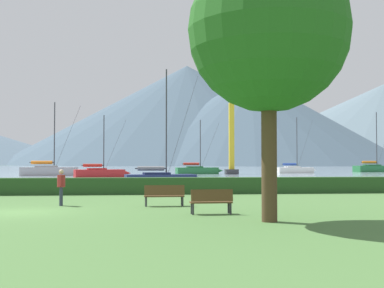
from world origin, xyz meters
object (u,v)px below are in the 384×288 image
Objects in this scene: sailboat_slip_6 at (161,178)px; park_tree at (274,22)px; park_bench_near_path at (164,194)px; dock_crane at (233,143)px; sailboat_slip_1 at (198,170)px; person_standing_walker at (61,184)px; sailboat_slip_7 at (100,173)px; sailboat_slip_3 at (50,170)px; sailboat_slip_9 at (375,168)px; park_bench_under_tree at (211,200)px; sailboat_slip_2 at (295,170)px.

park_tree is at bearing -92.07° from sailboat_slip_6.
park_bench_near_path is 0.12× the size of dock_crane.
person_standing_walker is at bearing -108.85° from sailboat_slip_1.
person_standing_walker is at bearing -102.55° from sailboat_slip_7.
sailboat_slip_3 is at bearing 106.89° from sailboat_slip_6.
sailboat_slip_1 is 67.50m from park_tree.
sailboat_slip_3 reaches higher than park_tree.
sailboat_slip_1 is 21.97m from sailboat_slip_7.
park_tree is 0.64× the size of dock_crane.
sailboat_slip_9 is 1.22× the size of park_tree.
park_bench_under_tree is at bearing -102.58° from sailboat_slip_1.
sailboat_slip_3 is 0.70× the size of dock_crane.
dock_crane is at bearing 63.23° from sailboat_slip_6.
park_tree is at bearing -114.49° from sailboat_slip_2.
park_tree reaches higher than person_standing_walker.
sailboat_slip_1 is 0.75× the size of sailboat_slip_9.
sailboat_slip_2 is 75.83m from park_tree.
sailboat_slip_9 is at bearing 42.48° from sailboat_slip_6.
park_bench_near_path is (-45.53, -74.01, -0.24)m from sailboat_slip_9.
sailboat_slip_3 is at bearing -168.27° from dock_crane.
sailboat_slip_3 is 11.47m from sailboat_slip_7.
park_tree is (17.37, -59.08, 5.96)m from sailboat_slip_3.
sailboat_slip_9 is at bearing 17.13° from sailboat_slip_2.
dock_crane is (13.26, 38.19, 4.47)m from sailboat_slip_6.
sailboat_slip_6 is 20.48m from park_bench_near_path.
dock_crane is (18.68, 57.86, 4.08)m from person_standing_walker.
park_bench_near_path is at bearing -118.64° from sailboat_slip_2.
park_bench_under_tree is (-6.89, -64.45, -0.12)m from sailboat_slip_1.
sailboat_slip_9 reaches higher than sailboat_slip_6.
dock_crane is (28.02, 5.82, 4.30)m from sailboat_slip_3.
park_tree is at bearing -71.35° from sailboat_slip_3.
sailboat_slip_1 is at bearing 74.97° from person_standing_walker.
park_bench_under_tree is at bearing -95.62° from sailboat_slip_6.
sailboat_slip_2 is 42.57m from sailboat_slip_3.
dock_crane is (5.53, -2.13, 4.40)m from sailboat_slip_1.
sailboat_slip_1 is 18.74m from sailboat_slip_2.
dock_crane is (-12.57, -7.03, 4.42)m from sailboat_slip_2.
sailboat_slip_9 reaches higher than park_bench_near_path.
sailboat_slip_3 is 58.62m from park_bench_under_tree.
dock_crane is at bearing 75.44° from park_bench_under_tree.
sailboat_slip_2 is at bearing 52.64° from sailboat_slip_6.
park_tree is at bearing -43.95° from person_standing_walker.
sailboat_slip_6 reaches higher than person_standing_walker.
dock_crane is at bearing -27.60° from sailboat_slip_1.
sailboat_slip_9 is at bearing 52.90° from person_standing_walker.
person_standing_walker is 12.12m from park_tree.
sailboat_slip_1 reaches higher than park_bench_under_tree.
sailboat_slip_7 is (-6.95, 23.98, 0.02)m from sailboat_slip_6.
sailboat_slip_2 is at bearing 72.11° from park_tree.
sailboat_slip_2 is 52.07m from sailboat_slip_6.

